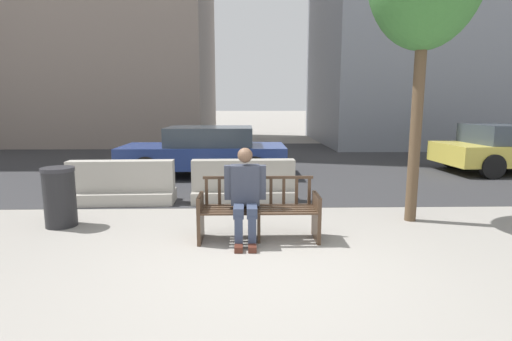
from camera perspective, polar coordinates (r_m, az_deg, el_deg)
The scene contains 8 objects.
ground_plane at distance 4.88m, azimuth 0.82°, elevation -13.60°, with size 200.00×200.00×0.00m, color gray.
street_asphalt at distance 13.33m, azimuth -0.63°, elevation 1.30°, with size 120.00×12.00×0.01m, color #333335.
street_bench at distance 5.68m, azimuth 0.37°, elevation -6.00°, with size 1.69×0.53×0.88m.
seated_person at distance 5.55m, azimuth -1.55°, elevation -3.25°, with size 0.58×0.72×1.31m.
jersey_barrier_centre at distance 7.84m, azimuth -1.81°, elevation -2.06°, with size 2.01×0.72×0.84m.
jersey_barrier_left at distance 8.14m, azimuth -18.59°, elevation -2.13°, with size 2.02×0.75×0.84m.
car_sedan_mid at distance 10.72m, azimuth -7.22°, elevation 2.79°, with size 4.30×1.92×1.31m.
trash_bin at distance 6.99m, azimuth -26.24°, elevation -3.39°, with size 0.50×0.50×0.94m.
Camera 1 is at (-0.18, -4.49, 1.92)m, focal length 28.00 mm.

